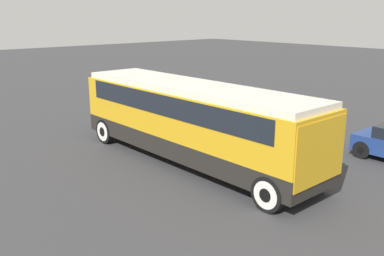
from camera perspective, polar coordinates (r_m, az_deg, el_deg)
name	(u,v)px	position (r m, az deg, el deg)	size (l,w,h in m)	color
ground_plane	(192,162)	(16.71, 0.00, -4.58)	(120.00, 120.00, 0.00)	#38383A
tour_bus	(194,116)	(16.11, 0.23, 1.57)	(11.09, 2.68, 3.07)	black
parked_car_mid	(282,107)	(23.91, 11.87, 2.82)	(4.26, 1.91, 1.34)	maroon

